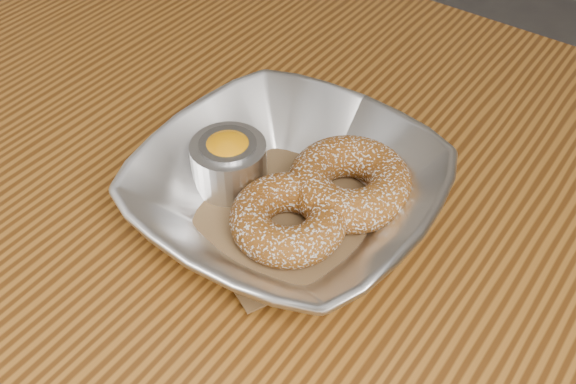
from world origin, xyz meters
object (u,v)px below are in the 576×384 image
Objects in this scene: table at (206,260)px; donut_front at (289,219)px; donut_back at (350,183)px; serving_bowl at (288,194)px; ramekin at (229,161)px.

table is 0.16m from donut_front.
table is 12.22× the size of donut_back.
ramekin is at bearing -179.63° from serving_bowl.
ramekin reaches higher than donut_back.
table is at bearing -154.62° from ramekin.
serving_bowl is at bearing 8.96° from table.
serving_bowl is at bearing 126.65° from donut_front.
donut_back is 0.10m from ramekin.
donut_back is 1.10× the size of donut_front.
serving_bowl reaches higher than donut_front.
donut_front reaches higher than table.
ramekin is (0.03, 0.01, 0.13)m from table.
ramekin is (-0.06, -0.00, 0.00)m from serving_bowl.
ramekin reaches higher than table.
donut_front is 0.08m from ramekin.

